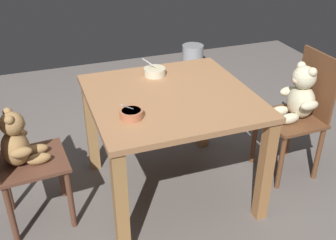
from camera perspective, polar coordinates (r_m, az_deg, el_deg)
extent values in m
cube|color=#67605B|center=(2.92, 0.34, -10.10)|extent=(5.20, 5.20, 0.04)
cube|color=#A27149|center=(2.51, 0.39, 3.31)|extent=(1.01, 1.01, 0.04)
cube|color=#A37542|center=(2.25, -6.74, -12.04)|extent=(0.07, 0.07, 0.72)
cube|color=#9C693C|center=(2.55, 13.69, -7.16)|extent=(0.07, 0.07, 0.72)
cube|color=#A27646|center=(2.98, -10.92, -0.94)|extent=(0.07, 0.07, 0.72)
cube|color=#A16E45|center=(3.21, 5.23, 1.85)|extent=(0.07, 0.07, 0.72)
cube|color=brown|center=(2.98, 17.03, 0.10)|extent=(0.39, 0.41, 0.02)
cube|color=brown|center=(2.99, 20.51, 4.75)|extent=(0.03, 0.37, 0.46)
cylinder|color=brown|center=(3.13, 12.24, -2.60)|extent=(0.04, 0.04, 0.43)
cylinder|color=brown|center=(2.90, 15.79, -5.92)|extent=(0.04, 0.04, 0.43)
cylinder|color=brown|center=(3.30, 16.97, -1.46)|extent=(0.04, 0.04, 0.43)
cylinder|color=brown|center=(3.09, 20.68, -4.50)|extent=(0.04, 0.04, 0.43)
ellipsoid|color=beige|center=(2.96, 18.44, 2.55)|extent=(0.18, 0.21, 0.24)
ellipsoid|color=beige|center=(2.93, 17.51, 2.17)|extent=(0.07, 0.12, 0.15)
sphere|color=beige|center=(2.88, 18.85, 5.76)|extent=(0.16, 0.16, 0.16)
ellipsoid|color=beige|center=(2.85, 17.87, 5.39)|extent=(0.06, 0.07, 0.05)
sphere|color=beige|center=(2.91, 18.51, 7.34)|extent=(0.06, 0.06, 0.06)
sphere|color=beige|center=(2.83, 19.93, 6.46)|extent=(0.06, 0.06, 0.06)
ellipsoid|color=beige|center=(3.02, 16.78, 3.96)|extent=(0.14, 0.07, 0.07)
ellipsoid|color=beige|center=(2.86, 19.55, 1.98)|extent=(0.14, 0.07, 0.07)
ellipsoid|color=beige|center=(2.97, 15.60, 1.22)|extent=(0.16, 0.08, 0.07)
ellipsoid|color=beige|center=(2.89, 16.90, 0.19)|extent=(0.16, 0.08, 0.07)
cube|color=brown|center=(2.55, -18.89, -5.67)|extent=(0.43, 0.41, 0.02)
cylinder|color=brown|center=(2.57, -13.73, -10.93)|extent=(0.04, 0.04, 0.43)
cylinder|color=brown|center=(2.82, -15.11, -6.95)|extent=(0.04, 0.04, 0.43)
cylinder|color=brown|center=(2.56, -21.46, -12.57)|extent=(0.04, 0.04, 0.43)
cylinder|color=brown|center=(2.81, -22.06, -8.41)|extent=(0.04, 0.04, 0.43)
ellipsoid|color=#A77D4C|center=(2.49, -20.94, -3.74)|extent=(0.17, 0.20, 0.22)
ellipsoid|color=beige|center=(2.49, -19.72, -3.71)|extent=(0.06, 0.11, 0.13)
sphere|color=#A77D4C|center=(2.41, -21.39, -0.49)|extent=(0.14, 0.14, 0.14)
ellipsoid|color=beige|center=(2.41, -20.20, -0.47)|extent=(0.05, 0.06, 0.04)
sphere|color=#A77D4C|center=(2.34, -21.75, 0.02)|extent=(0.05, 0.05, 0.05)
sphere|color=#A77D4C|center=(2.43, -21.94, 1.05)|extent=(0.05, 0.05, 0.05)
ellipsoid|color=#A77D4C|center=(2.38, -20.24, -4.39)|extent=(0.13, 0.07, 0.06)
ellipsoid|color=#A77D4C|center=(2.56, -20.77, -1.92)|extent=(0.13, 0.07, 0.06)
ellipsoid|color=#A77D4C|center=(2.48, -17.94, -5.28)|extent=(0.15, 0.08, 0.07)
ellipsoid|color=#A77D4C|center=(2.57, -18.28, -4.05)|extent=(0.15, 0.08, 0.07)
cylinder|color=beige|center=(2.77, -1.92, 6.91)|extent=(0.15, 0.15, 0.05)
cylinder|color=beige|center=(2.77, -1.91, 6.50)|extent=(0.08, 0.08, 0.01)
cylinder|color=#C8B98F|center=(2.76, -1.92, 7.32)|extent=(0.12, 0.12, 0.01)
cylinder|color=#BCBCC1|center=(2.74, -2.64, 8.10)|extent=(0.10, 0.04, 0.07)
ellipsoid|color=#BCBCC1|center=(2.76, -1.69, 7.26)|extent=(0.04, 0.03, 0.01)
cylinder|color=#B96D4B|center=(2.23, -5.24, 0.86)|extent=(0.13, 0.13, 0.05)
cylinder|color=#B96D4B|center=(2.24, -5.22, 0.44)|extent=(0.07, 0.07, 0.01)
cylinder|color=beige|center=(2.22, -5.26, 1.31)|extent=(0.11, 0.11, 0.01)
cylinder|color=#BCBCC1|center=(2.19, -5.83, 1.85)|extent=(0.08, 0.06, 0.07)
ellipsoid|color=#BCBCC1|center=(2.23, -5.09, 1.34)|extent=(0.04, 0.04, 0.01)
cylinder|color=#93969B|center=(4.96, 3.55, 9.23)|extent=(0.26, 0.26, 0.25)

